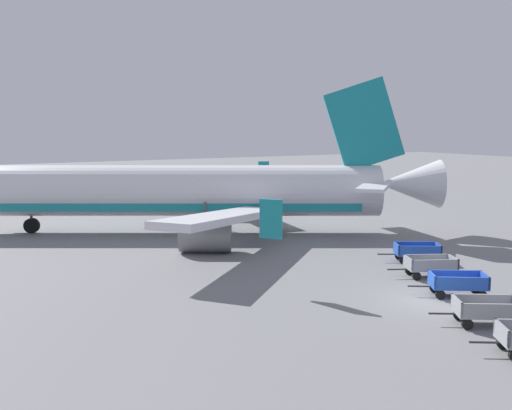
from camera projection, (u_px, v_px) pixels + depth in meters
ground_plane at (432, 301)px, 26.49m from camera, size 220.00×220.00×0.00m
airplane at (188, 192)px, 42.86m from camera, size 34.34×28.56×11.34m
baggage_cart_second_in_row at (487, 310)px, 23.26m from camera, size 3.40×2.52×1.07m
baggage_cart_third_in_row at (458, 283)px, 27.22m from camera, size 3.38×2.55×1.07m
baggage_cart_fourth_in_row at (430, 266)px, 30.65m from camera, size 3.53×2.33×1.07m
baggage_cart_far_end at (417, 252)px, 34.07m from camera, size 3.42×2.49×1.07m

